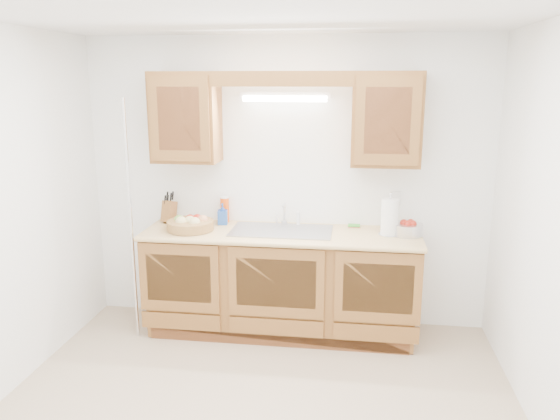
% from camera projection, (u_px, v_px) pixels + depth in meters
% --- Properties ---
extents(room, '(3.52, 3.50, 2.50)m').
position_uv_depth(room, '(255.00, 229.00, 3.32)').
color(room, tan).
rests_on(room, ground).
extents(base_cabinets, '(2.20, 0.60, 0.86)m').
position_uv_depth(base_cabinets, '(281.00, 283.00, 4.66)').
color(base_cabinets, brown).
rests_on(base_cabinets, ground).
extents(countertop, '(2.30, 0.63, 0.04)m').
position_uv_depth(countertop, '(281.00, 234.00, 4.55)').
color(countertop, tan).
rests_on(countertop, base_cabinets).
extents(upper_cabinet_left, '(0.55, 0.33, 0.75)m').
position_uv_depth(upper_cabinet_left, '(186.00, 117.00, 4.58)').
color(upper_cabinet_left, brown).
rests_on(upper_cabinet_left, room).
extents(upper_cabinet_right, '(0.55, 0.33, 0.75)m').
position_uv_depth(upper_cabinet_right, '(386.00, 119.00, 4.36)').
color(upper_cabinet_right, brown).
rests_on(upper_cabinet_right, room).
extents(valance, '(2.20, 0.05, 0.12)m').
position_uv_depth(valance, '(281.00, 79.00, 4.26)').
color(valance, brown).
rests_on(valance, room).
extents(fluorescent_fixture, '(0.76, 0.08, 0.08)m').
position_uv_depth(fluorescent_fixture, '(285.00, 97.00, 4.51)').
color(fluorescent_fixture, white).
rests_on(fluorescent_fixture, room).
extents(sink, '(0.84, 0.46, 0.36)m').
position_uv_depth(sink, '(281.00, 239.00, 4.58)').
color(sink, '#9E9EA3').
rests_on(sink, countertop).
extents(wire_shelf_pole, '(0.03, 0.03, 2.00)m').
position_uv_depth(wire_shelf_pole, '(131.00, 223.00, 4.44)').
color(wire_shelf_pole, silver).
rests_on(wire_shelf_pole, ground).
extents(outlet_plate, '(0.08, 0.01, 0.12)m').
position_uv_depth(outlet_plate, '(396.00, 198.00, 4.65)').
color(outlet_plate, white).
rests_on(outlet_plate, room).
extents(fruit_basket, '(0.43, 0.43, 0.12)m').
position_uv_depth(fruit_basket, '(190.00, 224.00, 4.58)').
color(fruit_basket, '#A67D43').
rests_on(fruit_basket, countertop).
extents(knife_block, '(0.12, 0.17, 0.28)m').
position_uv_depth(knife_block, '(169.00, 211.00, 4.84)').
color(knife_block, brown).
rests_on(knife_block, countertop).
extents(orange_canister, '(0.09, 0.09, 0.23)m').
position_uv_depth(orange_canister, '(225.00, 209.00, 4.83)').
color(orange_canister, '#F14E0D').
rests_on(orange_canister, countertop).
extents(soap_bottle, '(0.10, 0.10, 0.18)m').
position_uv_depth(soap_bottle, '(223.00, 214.00, 4.76)').
color(soap_bottle, '#214EA9').
rests_on(soap_bottle, countertop).
extents(sponge, '(0.10, 0.07, 0.02)m').
position_uv_depth(sponge, '(354.00, 226.00, 4.69)').
color(sponge, '#CC333F').
rests_on(sponge, countertop).
extents(paper_towel, '(0.18, 0.18, 0.36)m').
position_uv_depth(paper_towel, '(390.00, 217.00, 4.40)').
color(paper_towel, silver).
rests_on(paper_towel, countertop).
extents(apple_bowl, '(0.33, 0.33, 0.13)m').
position_uv_depth(apple_bowl, '(407.00, 228.00, 4.43)').
color(apple_bowl, silver).
rests_on(apple_bowl, countertop).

